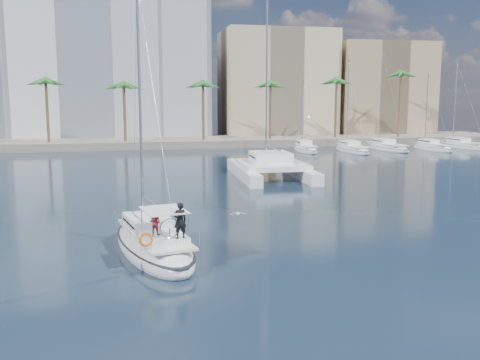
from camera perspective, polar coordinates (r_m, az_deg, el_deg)
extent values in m
plane|color=black|center=(29.46, -0.11, -6.85)|extent=(160.00, 160.00, 0.00)
cube|color=gray|center=(89.24, -8.30, 4.03)|extent=(120.00, 14.00, 1.20)
cube|color=white|center=(101.11, -15.90, 11.94)|extent=(42.00, 16.00, 28.00)
cube|color=#C5B48D|center=(101.66, 3.88, 9.98)|extent=(20.00, 14.00, 20.00)
cube|color=tan|center=(107.06, 14.66, 9.12)|extent=(18.00, 12.00, 18.00)
cylinder|color=brown|center=(84.99, -8.18, 6.93)|extent=(0.44, 0.44, 10.50)
sphere|color=#256525|center=(84.98, -8.26, 10.47)|extent=(3.60, 3.60, 3.60)
cylinder|color=brown|center=(93.70, 13.20, 6.96)|extent=(0.44, 0.44, 10.50)
sphere|color=#256525|center=(93.69, 13.31, 10.17)|extent=(3.60, 3.60, 3.60)
ellipsoid|color=white|center=(28.12, -9.21, -7.09)|extent=(5.07, 10.27, 2.04)
ellipsoid|color=black|center=(28.05, -9.22, -6.52)|extent=(5.11, 10.37, 0.18)
cube|color=silver|center=(27.74, -9.15, -5.65)|extent=(3.68, 7.68, 0.12)
cube|color=white|center=(28.73, -9.75, -4.43)|extent=(2.72, 3.58, 0.60)
cube|color=black|center=(28.72, -9.75, -4.39)|extent=(2.66, 3.21, 0.14)
cylinder|color=#B7BABF|center=(29.08, -10.62, 7.94)|extent=(0.15, 0.15, 12.90)
cylinder|color=#B7BABF|center=(27.67, -9.38, -2.39)|extent=(0.92, 3.91, 0.11)
cube|color=white|center=(25.92, -8.09, -6.12)|extent=(2.33, 2.79, 0.36)
cube|color=white|center=(25.51, -8.10, -3.20)|extent=(2.33, 2.79, 0.04)
torus|color=silver|center=(24.87, -7.52, -5.15)|extent=(0.95, 0.25, 0.96)
torus|color=#DC5A0B|center=(24.29, -9.99, -6.28)|extent=(0.66, 0.32, 0.64)
imported|color=black|center=(24.82, -6.42, -4.31)|extent=(0.69, 0.52, 1.69)
imported|color=maroon|center=(25.73, -9.04, -4.50)|extent=(0.72, 0.67, 1.17)
cube|color=white|center=(53.40, 0.34, 0.87)|extent=(1.75, 13.63, 1.10)
cube|color=white|center=(54.65, 6.12, 1.00)|extent=(1.75, 13.63, 1.10)
cube|color=white|center=(53.20, 3.43, 1.64)|extent=(6.49, 7.72, 0.50)
cube|color=white|center=(53.78, 3.28, 2.47)|extent=(3.90, 4.23, 1.00)
cube|color=black|center=(53.77, 3.28, 2.52)|extent=(3.90, 3.68, 0.18)
cylinder|color=#B7BABF|center=(55.49, 2.87, 11.52)|extent=(0.18, 0.18, 18.12)
ellipsoid|color=silver|center=(35.51, -0.23, -3.62)|extent=(0.23, 0.43, 0.21)
sphere|color=silver|center=(35.71, -0.30, -3.52)|extent=(0.11, 0.11, 0.11)
cube|color=gray|center=(35.45, -0.73, -3.59)|extent=(0.50, 0.18, 0.12)
cube|color=gray|center=(35.57, 0.26, -3.55)|extent=(0.50, 0.18, 0.12)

